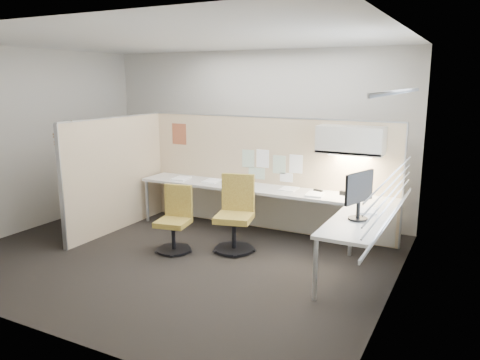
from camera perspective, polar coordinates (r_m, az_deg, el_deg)
The scene contains 26 objects.
floor at distance 6.47m, azimuth -7.32°, elevation -8.99°, with size 5.50×4.50×0.01m, color black.
ceiling at distance 6.06m, azimuth -8.07°, elevation 16.64°, with size 5.50×4.50×0.01m, color white.
wall_back at distance 8.04m, azimuth 1.59°, elevation 5.58°, with size 5.50×0.02×2.80m, color beige.
wall_front at distance 4.49m, azimuth -24.34°, elevation -0.74°, with size 5.50×0.02×2.80m, color beige.
wall_left at distance 8.00m, azimuth -24.09°, elevation 4.50°, with size 0.02×4.50×2.80m, color beige.
wall_right at distance 5.07m, azimuth 18.70°, elevation 1.08°, with size 0.02×4.50×2.80m, color beige.
window_pane at distance 5.05m, azimuth 18.54°, elevation 2.78°, with size 0.01×2.80×1.30m, color #A8B3C3.
partition_back at distance 7.31m, azimuth 3.22°, elevation 0.74°, with size 4.10×0.06×1.75m, color beige.
partition_left at distance 7.51m, azimuth -14.78°, elevation 0.67°, with size 0.06×2.20×1.75m, color beige.
desk at distance 6.80m, azimuth 4.48°, elevation -2.51°, with size 4.00×2.07×0.73m.
overhead_bin at distance 6.57m, azimuth 13.35°, elevation 4.76°, with size 0.90×0.36×0.38m, color beige.
task_light_strip at distance 6.60m, azimuth 13.26°, elevation 2.95°, with size 0.60×0.06×0.02m, color #FFEABF.
pinned_papers at distance 7.22m, azimuth 3.70°, elevation 1.86°, with size 1.01×0.00×0.47m.
poster at distance 7.98m, azimuth -7.42°, elevation 5.58°, with size 0.28×0.00×0.35m, color #E9561D.
chair_left at distance 6.50m, azimuth -7.93°, elevation -5.00°, with size 0.48×0.50×0.89m.
chair_right at distance 6.45m, azimuth -0.57°, elevation -4.42°, with size 0.58×0.60×1.03m.
monitor at distance 5.51m, azimuth 14.32°, elevation -1.51°, with size 0.22×0.51×0.56m.
phone at distance 6.54m, azimuth 14.11°, elevation -1.80°, with size 0.25×0.23×0.12m.
stapler at distance 6.77m, azimuth 9.49°, elevation -1.37°, with size 0.14×0.04×0.05m, color black.
tape_dispenser at distance 6.72m, azimuth 12.49°, elevation -1.56°, with size 0.10×0.06×0.06m, color black.
coat_hook at distance 6.86m, azimuth -20.54°, elevation 3.91°, with size 0.18×0.42×1.27m.
paper_stack_0 at distance 7.65m, azimuth -7.16°, elevation 0.17°, with size 0.23×0.30×0.03m, color white.
paper_stack_1 at distance 7.44m, azimuth -3.42°, elevation -0.12°, with size 0.23×0.30×0.02m, color white.
paper_stack_2 at distance 6.93m, azimuth 6.00°, elevation -1.09°, with size 0.23×0.30×0.02m, color white.
paper_stack_3 at distance 6.63m, azimuth 9.14°, elevation -1.75°, with size 0.23×0.30×0.03m, color white.
paper_stack_4 at distance 5.96m, azimuth 15.21°, elevation -3.63°, with size 0.23×0.30×0.02m, color white.
Camera 1 is at (3.48, -4.94, 2.32)m, focal length 35.00 mm.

